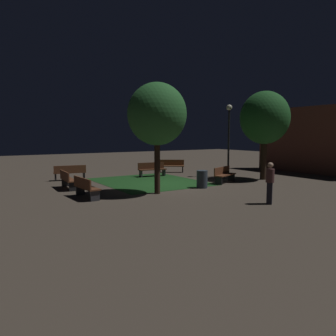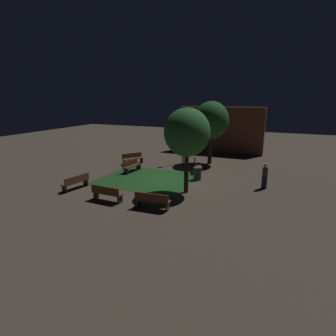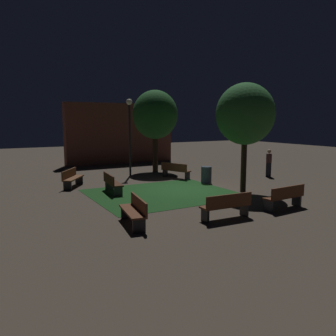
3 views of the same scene
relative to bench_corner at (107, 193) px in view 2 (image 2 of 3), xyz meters
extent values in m
plane|color=#473D33|center=(1.37, 5.00, -0.48)|extent=(60.00, 60.00, 0.00)
cube|color=#194219|center=(0.04, 4.57, -0.48)|extent=(6.28, 5.30, 0.01)
cube|color=brown|center=(0.00, 0.07, -0.03)|extent=(1.82, 0.56, 0.06)
cube|color=brown|center=(-0.01, -0.13, 0.20)|extent=(1.80, 0.14, 0.40)
cube|color=black|center=(-0.80, 0.11, -0.27)|extent=(0.10, 0.39, 0.42)
cube|color=black|center=(0.80, 0.04, -0.27)|extent=(0.10, 0.39, 0.42)
cube|color=brown|center=(2.74, 0.07, -0.03)|extent=(1.83, 0.59, 0.06)
cube|color=brown|center=(2.76, -0.13, 0.20)|extent=(1.80, 0.17, 0.40)
cube|color=#2D2D33|center=(1.94, 0.03, -0.27)|extent=(0.10, 0.39, 0.42)
cube|color=#2D2D33|center=(3.54, 0.12, -0.27)|extent=(0.10, 0.39, 0.42)
cube|color=brown|center=(2.69, 7.88, -0.03)|extent=(1.12, 1.85, 0.06)
cube|color=brown|center=(2.50, 7.80, 0.20)|extent=(0.73, 1.69, 0.40)
cube|color=black|center=(2.39, 8.62, -0.27)|extent=(0.39, 0.22, 0.42)
cube|color=black|center=(2.99, 7.14, -0.27)|extent=(0.39, 0.22, 0.42)
cube|color=#422314|center=(-1.83, 5.83, -0.03)|extent=(0.66, 1.84, 0.06)
cube|color=#422314|center=(-2.04, 5.85, 0.20)|extent=(0.24, 1.80, 0.40)
cube|color=#2D2D33|center=(-1.75, 6.63, -0.27)|extent=(0.39, 0.12, 0.42)
cube|color=#2D2D33|center=(-1.91, 5.04, -0.27)|extent=(0.39, 0.12, 0.42)
cube|color=brown|center=(-3.00, 0.94, -0.03)|extent=(0.77, 1.85, 0.06)
cube|color=brown|center=(-2.79, 0.91, 0.20)|extent=(0.35, 1.79, 0.40)
cube|color=black|center=(-3.13, 0.15, -0.27)|extent=(0.39, 0.14, 0.42)
cube|color=black|center=(-2.87, 1.73, -0.27)|extent=(0.39, 0.14, 0.42)
cube|color=brown|center=(-3.09, 8.07, -0.03)|extent=(1.41, 1.76, 0.06)
cube|color=brown|center=(-3.27, 8.19, 0.20)|extent=(1.06, 1.52, 0.40)
cube|color=black|center=(-2.64, 8.73, -0.27)|extent=(0.36, 0.28, 0.42)
cube|color=black|center=(-3.54, 7.41, -0.27)|extent=(0.36, 0.28, 0.42)
cylinder|color=#2D2116|center=(3.45, 3.08, 0.94)|extent=(0.26, 0.26, 2.84)
ellipsoid|color=#28662D|center=(3.45, 3.08, 3.08)|extent=(2.63, 2.63, 2.76)
cylinder|color=#2D2116|center=(2.83, 10.74, 0.94)|extent=(0.35, 0.35, 2.85)
ellipsoid|color=#1E5623|center=(2.83, 10.74, 3.16)|extent=(2.86, 2.86, 3.08)
cylinder|color=black|center=(0.72, 9.90, 1.61)|extent=(0.12, 0.12, 4.18)
sphere|color=#F2EDCC|center=(0.72, 9.90, 3.85)|extent=(0.36, 0.36, 0.36)
cylinder|color=#2D3842|center=(3.30, 5.77, -0.04)|extent=(0.55, 0.55, 0.88)
cube|color=black|center=(7.64, 5.62, -0.06)|extent=(0.33, 0.34, 0.84)
cylinder|color=#4C2D2D|center=(7.64, 5.62, 0.62)|extent=(0.32, 0.32, 0.52)
sphere|color=tan|center=(7.64, 5.62, 1.02)|extent=(0.22, 0.22, 0.22)
cube|color=brown|center=(2.48, 15.88, 1.80)|extent=(8.43, 0.80, 4.55)
camera|label=1|loc=(15.87, -4.21, 2.19)|focal=34.51mm
camera|label=2|loc=(8.61, -11.61, 5.05)|focal=29.49mm
camera|label=3|loc=(-7.09, -8.66, 2.81)|focal=36.35mm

